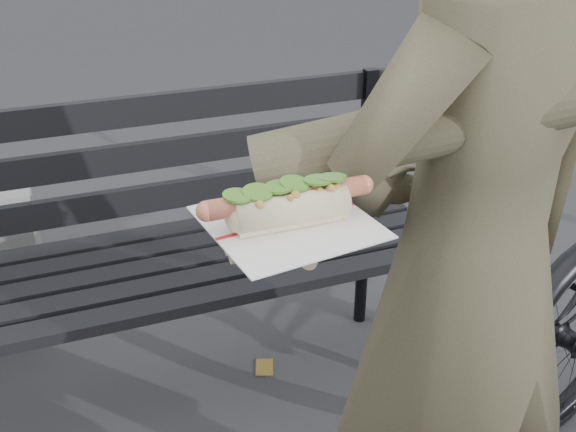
{
  "coord_description": "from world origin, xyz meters",
  "views": [
    {
      "loc": [
        -0.19,
        -0.63,
        1.42
      ],
      "look_at": [
        0.06,
        0.04,
        1.04
      ],
      "focal_mm": 42.0,
      "sensor_mm": 36.0,
      "label": 1
    }
  ],
  "objects": [
    {
      "name": "park_bench",
      "position": [
        0.02,
        0.96,
        0.52
      ],
      "size": [
        1.5,
        0.44,
        0.88
      ],
      "color": "black",
      "rests_on": "ground"
    },
    {
      "name": "person",
      "position": [
        0.43,
        0.17,
        0.8
      ],
      "size": [
        0.65,
        0.49,
        1.6
      ],
      "primitive_type": "imported",
      "rotation": [
        0.0,
        0.0,
        3.33
      ],
      "color": "#46412E",
      "rests_on": "ground"
    },
    {
      "name": "held_hotdog",
      "position": [
        0.25,
        0.12,
        1.07
      ],
      "size": [
        0.62,
        0.32,
        0.2
      ],
      "color": "#46412E"
    }
  ]
}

